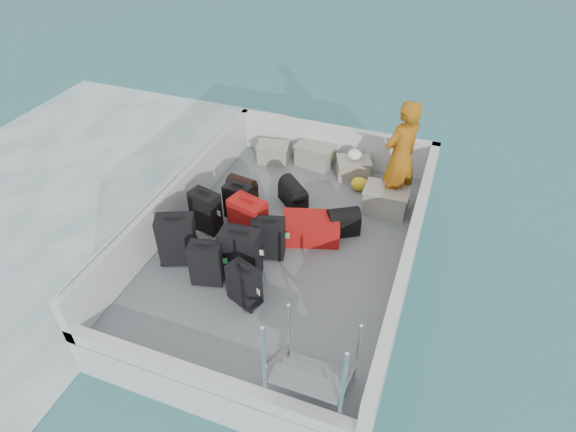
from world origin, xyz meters
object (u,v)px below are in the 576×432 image
Objects in this scene: suitcase_0 at (177,240)px; suitcase_4 at (241,254)px; suitcase_5 at (248,221)px; crate_2 at (353,169)px; suitcase_3 at (207,264)px; suitcase_6 at (244,285)px; crate_3 at (386,201)px; crate_1 at (315,156)px; suitcase_1 at (206,211)px; suitcase_2 at (238,202)px; passenger at (400,157)px; suitcase_7 at (269,239)px; suitcase_8 at (311,228)px; crate_0 at (273,153)px.

suitcase_4 is at bearing -18.72° from suitcase_0.
crate_2 is at bearing 80.59° from suitcase_5.
suitcase_0 is 1.19× the size of suitcase_3.
suitcase_4 is at bearing 140.75° from suitcase_6.
crate_1 is at bearing 147.64° from crate_3.
suitcase_3 is 2.99m from crate_3.
suitcase_1 reaches higher than suitcase_2.
passenger is at bearing -35.66° from crate_2.
crate_3 is at bearing 34.82° from suitcase_7.
crate_3 is (1.32, 1.58, -0.12)m from suitcase_7.
suitcase_0 reaches higher than suitcase_8.
suitcase_5 is at bearing 133.17° from suitcase_6.
suitcase_0 is 1.03m from suitcase_5.
suitcase_3 is at bearing -147.08° from suitcase_4.
suitcase_2 is 0.71× the size of suitcase_8.
suitcase_4 reaches higher than crate_1.
suitcase_1 is 1.12× the size of suitcase_2.
suitcase_2 is 0.83× the size of suitcase_5.
suitcase_4 is 1.19× the size of crate_1.
suitcase_3 is 1.20× the size of crate_2.
suitcase_8 is at bearing 97.05° from suitcase_6.
crate_0 is at bearing -169.25° from crate_1.
crate_2 is at bearing 65.42° from suitcase_1.
suitcase_3 is at bearing -172.73° from suitcase_6.
suitcase_7 is at bearing 39.40° from suitcase_3.
crate_1 is at bearing 80.90° from suitcase_1.
passenger reaches higher than suitcase_8.
suitcase_4 is at bearing -76.39° from crate_0.
suitcase_5 is 1.13× the size of suitcase_7.
suitcase_3 is 0.78× the size of suitcase_8.
suitcase_7 is (1.09, -0.22, -0.02)m from suitcase_1.
crate_0 is (-0.92, 3.25, -0.13)m from suitcase_6.
crate_1 reaches higher than crate_2.
suitcase_8 reaches higher than crate_2.
passenger is at bearing -24.99° from crate_1.
crate_0 is at bearing 99.94° from suitcase_2.
suitcase_1 reaches higher than suitcase_7.
passenger is (1.37, 2.68, 0.61)m from suitcase_6.
suitcase_0 is 1.08× the size of suitcase_5.
suitcase_0 is 3.22m from crate_3.
suitcase_6 is 3.40m from crate_1.
suitcase_6 is at bearing 148.45° from suitcase_8.
suitcase_4 reaches higher than suitcase_8.
suitcase_8 is 1.72m from passenger.
crate_1 reaches higher than crate_0.
passenger is (0.09, 0.20, 0.70)m from crate_3.
suitcase_0 is 1.22m from suitcase_2.
suitcase_7 reaches higher than suitcase_6.
suitcase_5 is (-0.20, 0.68, -0.02)m from suitcase_4.
suitcase_5 is 2.21m from crate_0.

